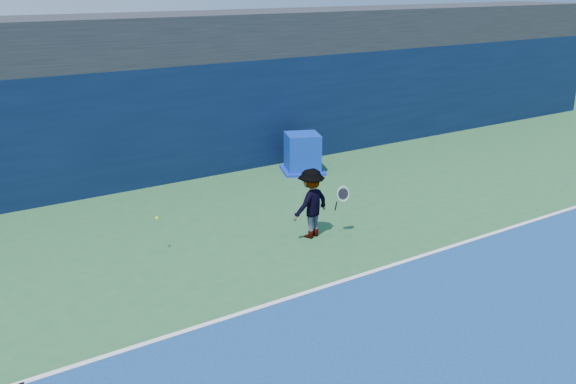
% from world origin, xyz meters
% --- Properties ---
extents(ground, '(80.00, 80.00, 0.00)m').
position_xyz_m(ground, '(0.00, 0.00, 0.00)').
color(ground, '#2A5D32').
rests_on(ground, ground).
extents(baseline, '(24.00, 0.10, 0.01)m').
position_xyz_m(baseline, '(0.00, 3.00, 0.01)').
color(baseline, white).
rests_on(baseline, ground).
extents(stadium_band, '(36.00, 3.00, 1.20)m').
position_xyz_m(stadium_band, '(0.00, 11.50, 3.60)').
color(stadium_band, '#222227').
rests_on(stadium_band, back_wall_assembly).
extents(back_wall_assembly, '(36.00, 1.03, 3.00)m').
position_xyz_m(back_wall_assembly, '(-0.00, 10.50, 1.50)').
color(back_wall_assembly, '#091633').
rests_on(back_wall_assembly, ground).
extents(equipment_cart, '(1.45, 1.45, 1.07)m').
position_xyz_m(equipment_cart, '(3.77, 9.01, 0.49)').
color(equipment_cart, '#0C2DAC').
rests_on(equipment_cart, ground).
extents(tennis_player, '(1.24, 0.75, 1.45)m').
position_xyz_m(tennis_player, '(1.18, 5.02, 0.73)').
color(tennis_player, white).
rests_on(tennis_player, ground).
extents(tennis_ball, '(0.07, 0.07, 0.07)m').
position_xyz_m(tennis_ball, '(-1.77, 5.98, 0.72)').
color(tennis_ball, '#BAE619').
rests_on(tennis_ball, ground).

